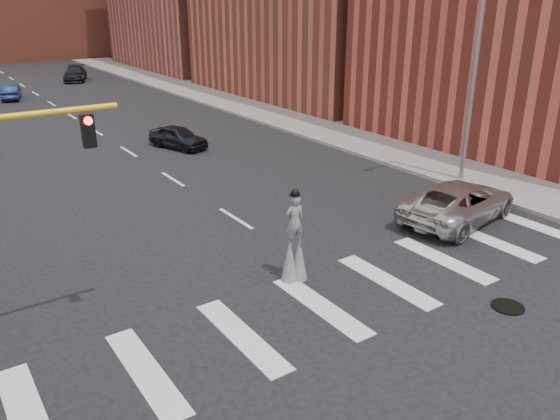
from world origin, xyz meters
The scene contains 9 objects.
ground_plane centered at (0.00, 0.00, 0.00)m, with size 160.00×160.00×0.00m, color black.
sidewalk_right centered at (12.50, 25.00, 0.09)m, with size 5.00×90.00×0.18m, color gray.
manhole centered at (3.00, -2.00, 0.02)m, with size 0.90×0.90×0.04m, color black.
streetlight centered at (10.90, 6.00, 4.90)m, with size 2.05×0.20×9.00m.
stilt_performer centered at (-0.99, 2.68, 1.14)m, with size 0.84×0.57×2.95m.
suv_crossing centered at (7.01, 3.00, 0.77)m, with size 2.55×5.52×1.53m, color #AEACA4.
car_near centered at (2.69, 19.21, 0.64)m, with size 1.51×3.74×1.28m, color black.
car_mid centered at (-2.29, 41.92, 0.62)m, with size 1.31×3.76×1.24m, color navy.
car_far centered at (5.21, 50.10, 0.73)m, with size 2.03×5.00×1.45m, color black.
Camera 1 is at (-9.71, -9.32, 8.09)m, focal length 35.00 mm.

